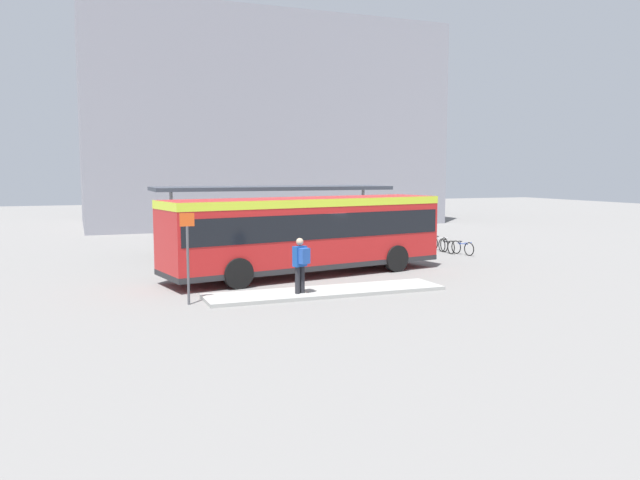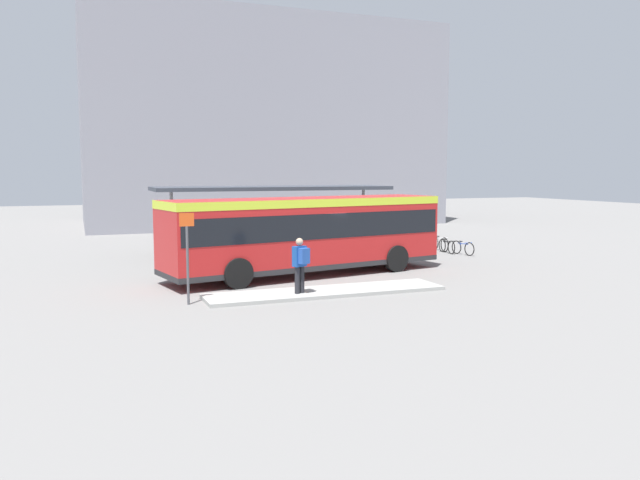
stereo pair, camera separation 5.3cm
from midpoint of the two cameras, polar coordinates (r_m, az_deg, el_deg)
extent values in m
plane|color=slate|center=(24.56, -1.17, -3.22)|extent=(120.00, 120.00, 0.00)
cube|color=#9E9E99|center=(20.83, 0.61, -4.75)|extent=(8.11, 1.80, 0.12)
cube|color=red|center=(24.34, -1.18, 0.71)|extent=(11.59, 4.64, 2.68)
cube|color=#C6DB33|center=(24.25, -1.19, 3.52)|extent=(11.62, 4.67, 0.30)
cube|color=black|center=(24.31, -1.18, 1.47)|extent=(11.38, 4.63, 0.94)
cube|color=black|center=(27.62, 8.91, 1.96)|extent=(0.52, 2.32, 1.03)
cube|color=#28282B|center=(24.49, -1.17, -2.18)|extent=(11.61, 4.65, 0.20)
cylinder|color=black|center=(27.40, 3.81, -1.10)|extent=(1.12, 0.48, 1.08)
cylinder|color=black|center=(25.48, 7.04, -1.69)|extent=(1.12, 0.48, 1.08)
cylinder|color=black|center=(24.00, -9.90, -2.22)|extent=(1.12, 0.48, 1.08)
cylinder|color=black|center=(21.78, -7.45, -3.03)|extent=(1.12, 0.48, 1.08)
cylinder|color=#232328|center=(20.15, -2.02, -3.69)|extent=(0.16, 0.16, 0.88)
cylinder|color=#232328|center=(20.27, -1.59, -3.62)|extent=(0.16, 0.16, 0.88)
cube|color=#194799|center=(20.09, -1.81, -1.50)|extent=(0.50, 0.38, 0.66)
cube|color=#234CA3|center=(19.92, -1.39, -1.47)|extent=(0.38, 0.32, 0.50)
sphere|color=tan|center=(20.03, -1.82, -0.16)|extent=(0.24, 0.24, 0.24)
torus|color=black|center=(30.99, 13.55, -0.82)|extent=(0.15, 0.67, 0.67)
torus|color=black|center=(31.64, 12.42, -0.65)|extent=(0.15, 0.67, 0.67)
cylinder|color=#2847AD|center=(31.29, 12.99, -0.34)|extent=(0.15, 0.70, 0.04)
cylinder|color=#2847AD|center=(31.41, 12.78, -0.41)|extent=(0.04, 0.04, 0.33)
cube|color=black|center=(31.39, 12.79, -0.11)|extent=(0.10, 0.19, 0.04)
cylinder|color=#2847AD|center=(31.02, 13.45, -0.26)|extent=(0.48, 0.11, 0.03)
torus|color=black|center=(31.45, 11.97, -0.67)|extent=(0.08, 0.68, 0.67)
torus|color=black|center=(32.24, 11.16, -0.49)|extent=(0.08, 0.68, 0.67)
cylinder|color=black|center=(31.82, 11.57, -0.18)|extent=(0.07, 0.71, 0.04)
cylinder|color=black|center=(31.97, 11.42, -0.25)|extent=(0.04, 0.04, 0.33)
cube|color=black|center=(31.95, 11.43, 0.04)|extent=(0.08, 0.18, 0.04)
cylinder|color=black|center=(31.50, 11.90, -0.11)|extent=(0.48, 0.06, 0.03)
torus|color=black|center=(32.21, 11.36, -0.43)|extent=(0.08, 0.75, 0.75)
torus|color=black|center=(33.09, 10.49, -0.24)|extent=(0.08, 0.75, 0.75)
cylinder|color=silver|center=(32.62, 10.93, 0.09)|extent=(0.07, 0.79, 0.04)
cylinder|color=silver|center=(32.79, 10.77, 0.02)|extent=(0.04, 0.04, 0.37)
cube|color=black|center=(32.77, 10.78, 0.34)|extent=(0.08, 0.18, 0.04)
cylinder|color=silver|center=(32.26, 11.29, 0.17)|extent=(0.48, 0.05, 0.03)
cube|color=#383D47|center=(31.33, -4.29, 4.75)|extent=(11.76, 3.40, 0.18)
cylinder|color=gray|center=(30.34, -13.34, 1.41)|extent=(0.16, 0.16, 3.15)
cylinder|color=gray|center=(33.21, 4.02, 1.96)|extent=(0.16, 0.16, 3.15)
cylinder|color=slate|center=(30.06, 2.65, -0.87)|extent=(0.74, 0.74, 0.64)
sphere|color=#337F38|center=(29.99, 2.66, 0.34)|extent=(0.85, 0.85, 0.85)
cylinder|color=#4C4C51|center=(19.34, -11.93, -2.31)|extent=(0.08, 0.08, 2.40)
cube|color=#D84C19|center=(19.19, -12.02, 1.83)|extent=(0.44, 0.03, 0.40)
cube|color=gray|center=(51.38, -5.71, 10.28)|extent=(26.83, 13.99, 15.42)
camera|label=1|loc=(0.03, -89.94, 0.01)|focal=35.00mm
camera|label=2|loc=(0.03, 90.06, -0.01)|focal=35.00mm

